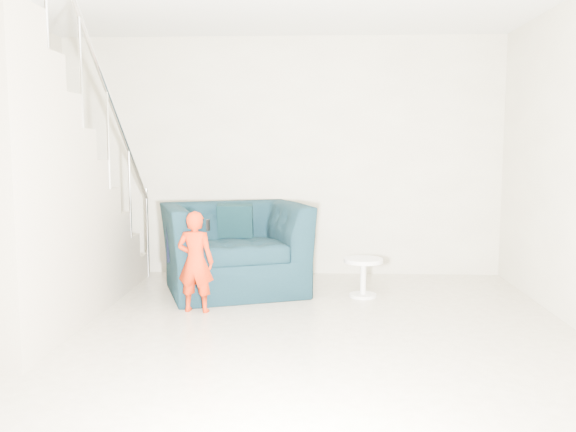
# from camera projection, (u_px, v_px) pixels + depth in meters

# --- Properties ---
(floor) EXTENTS (5.50, 5.50, 0.00)m
(floor) POSITION_uv_depth(u_px,v_px,m) (260.00, 352.00, 4.38)
(floor) COLOR gray
(floor) RESTS_ON ground
(back_wall) EXTENTS (5.00, 0.00, 5.00)m
(back_wall) POSITION_uv_depth(u_px,v_px,m) (281.00, 157.00, 6.95)
(back_wall) COLOR #B2A891
(back_wall) RESTS_ON floor
(front_wall) EXTENTS (5.00, 0.00, 5.00)m
(front_wall) POSITION_uv_depth(u_px,v_px,m) (154.00, 198.00, 1.50)
(front_wall) COLOR #B2A891
(front_wall) RESTS_ON floor
(armchair) EXTENTS (1.70, 1.59, 0.89)m
(armchair) POSITION_uv_depth(u_px,v_px,m) (234.00, 248.00, 6.20)
(armchair) COLOR black
(armchair) RESTS_ON floor
(toddler) EXTENTS (0.35, 0.26, 0.91)m
(toddler) POSITION_uv_depth(u_px,v_px,m) (195.00, 262.00, 5.41)
(toddler) COLOR #B00506
(toddler) RESTS_ON floor
(side_table) EXTENTS (0.38, 0.38, 0.38)m
(side_table) POSITION_uv_depth(u_px,v_px,m) (363.00, 271.00, 5.96)
(side_table) COLOR silver
(side_table) RESTS_ON floor
(staircase) EXTENTS (1.02, 3.03, 3.62)m
(staircase) POSITION_uv_depth(u_px,v_px,m) (18.00, 212.00, 4.91)
(staircase) COLOR #ADA089
(staircase) RESTS_ON floor
(cushion) EXTENTS (0.37, 0.18, 0.37)m
(cushion) POSITION_uv_depth(u_px,v_px,m) (235.00, 221.00, 6.44)
(cushion) COLOR black
(cushion) RESTS_ON armchair
(throw) EXTENTS (0.04, 0.43, 0.48)m
(throw) POSITION_uv_depth(u_px,v_px,m) (174.00, 235.00, 6.26)
(throw) COLOR black
(throw) RESTS_ON armchair
(phone) EXTENTS (0.03, 0.05, 0.10)m
(phone) POSITION_uv_depth(u_px,v_px,m) (208.00, 225.00, 5.31)
(phone) COLOR black
(phone) RESTS_ON toddler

